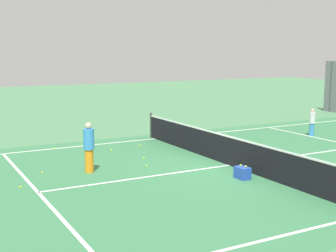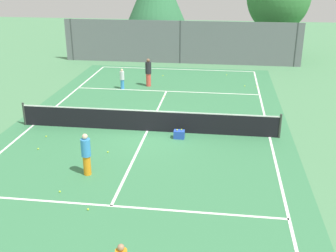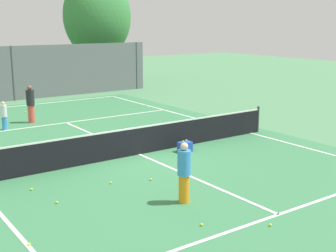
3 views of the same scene
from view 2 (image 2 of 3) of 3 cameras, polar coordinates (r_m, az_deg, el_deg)
name	(u,v)px [view 2 (image 2 of 3)]	position (r m, az deg, el deg)	size (l,w,h in m)	color
ground_plane	(147,131)	(19.14, -2.84, -0.68)	(80.00, 80.00, 0.00)	#4C8456
court_surface	(147,131)	(19.14, -2.84, -0.67)	(13.00, 25.00, 0.01)	#387A4C
tennis_net	(147,121)	(18.95, -2.87, 0.75)	(11.90, 0.10, 1.10)	#333833
perimeter_fence	(180,42)	(32.09, 1.69, 11.37)	(18.00, 0.12, 3.20)	slate
player_0	(148,72)	(26.01, -2.70, 7.37)	(0.37, 0.37, 1.74)	#E54C3F
player_1	(122,79)	(25.59, -6.29, 6.45)	(0.27, 0.27, 1.25)	#388CD8
player_3	(86,154)	(15.21, -11.12, -3.78)	(0.34, 0.34, 1.60)	orange
ball_crate	(179,134)	(18.27, 1.54, -1.15)	(0.47, 0.33, 0.43)	blue
tennis_ball_0	(245,86)	(26.55, 10.46, 5.41)	(0.07, 0.07, 0.07)	#CCE533
tennis_ball_1	(85,146)	(17.80, -11.28, -2.73)	(0.07, 0.07, 0.07)	#CCE533
tennis_ball_2	(60,192)	(14.62, -14.58, -8.67)	(0.07, 0.07, 0.07)	#CCE533
tennis_ball_3	(257,87)	(26.54, 12.03, 5.29)	(0.07, 0.07, 0.07)	#CCE533
tennis_ball_5	(226,75)	(29.11, 8.00, 6.97)	(0.07, 0.07, 0.07)	#CCE533
tennis_ball_6	(46,136)	(19.21, -16.34, -1.37)	(0.07, 0.07, 0.07)	#CCE533
tennis_ball_7	(252,121)	(20.62, 11.38, 0.66)	(0.07, 0.07, 0.07)	#CCE533
tennis_ball_8	(88,209)	(13.47, -10.88, -11.12)	(0.07, 0.07, 0.07)	#CCE533
tennis_ball_9	(108,152)	(17.12, -8.23, -3.53)	(0.07, 0.07, 0.07)	#CCE533
tennis_ball_10	(38,149)	(18.04, -17.34, -2.99)	(0.07, 0.07, 0.07)	#CCE533
tennis_ball_11	(211,116)	(21.04, 5.94, 1.41)	(0.07, 0.07, 0.07)	#CCE533
tennis_ball_12	(164,96)	(24.05, -0.55, 4.10)	(0.07, 0.07, 0.07)	#CCE533
tennis_ball_13	(163,76)	(28.56, -0.70, 6.90)	(0.07, 0.07, 0.07)	#CCE533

